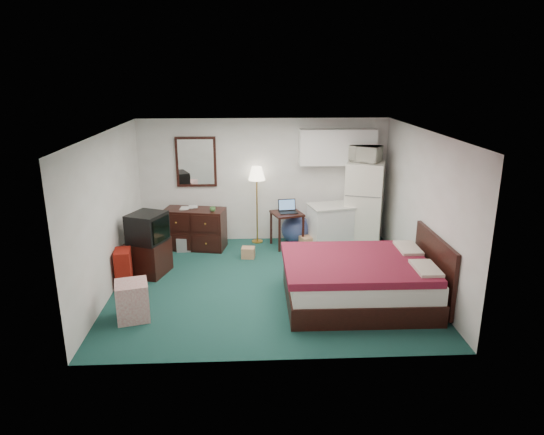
{
  "coord_description": "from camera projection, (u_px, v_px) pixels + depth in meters",
  "views": [
    {
      "loc": [
        -0.3,
        -7.4,
        3.38
      ],
      "look_at": [
        0.06,
        0.06,
        1.12
      ],
      "focal_mm": 32.0,
      "sensor_mm": 36.0,
      "label": 1
    }
  ],
  "objects": [
    {
      "name": "suitcase",
      "position": [
        124.0,
        269.0,
        7.84
      ],
      "size": [
        0.3,
        0.42,
        0.63
      ],
      "primitive_type": null,
      "rotation": [
        0.0,
        0.0,
        0.15
      ],
      "color": "maroon",
      "rests_on": "floor"
    },
    {
      "name": "walls",
      "position": [
        268.0,
        211.0,
        7.7
      ],
      "size": [
        5.01,
        4.51,
        2.5
      ],
      "color": "silver",
      "rests_on": "floor"
    },
    {
      "name": "book_b",
      "position": [
        188.0,
        202.0,
        9.53
      ],
      "size": [
        0.17,
        0.04,
        0.23
      ],
      "primitive_type": "imported",
      "rotation": [
        0.0,
        0.0,
        0.11
      ],
      "color": "#B07851",
      "rests_on": "dresser"
    },
    {
      "name": "exercise_ball",
      "position": [
        296.0,
        229.0,
        9.88
      ],
      "size": [
        0.75,
        0.75,
        0.59
      ],
      "primitive_type": "sphere",
      "rotation": [
        0.0,
        0.0,
        -0.32
      ],
      "color": "#3B4A84",
      "rests_on": "floor"
    },
    {
      "name": "desk",
      "position": [
        287.0,
        229.0,
        9.68
      ],
      "size": [
        0.69,
        0.69,
        0.7
      ],
      "primitive_type": null,
      "rotation": [
        0.0,
        0.0,
        0.29
      ],
      "color": "black",
      "rests_on": "floor"
    },
    {
      "name": "microwave",
      "position": [
        366.0,
        152.0,
        9.31
      ],
      "size": [
        0.64,
        0.58,
        0.38
      ],
      "primitive_type": "imported",
      "rotation": [
        0.0,
        0.0,
        -0.61
      ],
      "color": "white",
      "rests_on": "fridge"
    },
    {
      "name": "fridge",
      "position": [
        364.0,
        205.0,
        9.58
      ],
      "size": [
        0.88,
        0.88,
        1.7
      ],
      "primitive_type": null,
      "rotation": [
        0.0,
        0.0,
        -0.32
      ],
      "color": "white",
      "rests_on": "floor"
    },
    {
      "name": "cardboard_box_b",
      "position": [
        306.0,
        243.0,
        9.57
      ],
      "size": [
        0.29,
        0.31,
        0.25
      ],
      "primitive_type": null,
      "rotation": [
        0.0,
        0.0,
        0.34
      ],
      "color": "#B07851",
      "rests_on": "floor"
    },
    {
      "name": "laptop",
      "position": [
        288.0,
        207.0,
        9.52
      ],
      "size": [
        0.39,
        0.33,
        0.24
      ],
      "primitive_type": null,
      "rotation": [
        0.0,
        0.0,
        0.14
      ],
      "color": "black",
      "rests_on": "desk"
    },
    {
      "name": "kitchen_counter",
      "position": [
        330.0,
        227.0,
        9.58
      ],
      "size": [
        0.88,
        0.74,
        0.84
      ],
      "primitive_type": null,
      "rotation": [
        0.0,
        0.0,
        0.22
      ],
      "color": "white",
      "rests_on": "floor"
    },
    {
      "name": "bed",
      "position": [
        358.0,
        282.0,
        7.29
      ],
      "size": [
        2.16,
        1.69,
        0.69
      ],
      "primitive_type": null,
      "rotation": [
        0.0,
        0.0,
        -0.01
      ],
      "color": "maroon",
      "rests_on": "floor"
    },
    {
      "name": "mirror",
      "position": [
        196.0,
        162.0,
        9.65
      ],
      "size": [
        0.8,
        0.06,
        1.0
      ],
      "primitive_type": null,
      "color": "white",
      "rests_on": "walls"
    },
    {
      "name": "ceiling",
      "position": [
        268.0,
        132.0,
        7.34
      ],
      "size": [
        5.0,
        4.5,
        0.01
      ],
      "primitive_type": "cube",
      "color": "silver",
      "rests_on": "walls"
    },
    {
      "name": "crt_tv",
      "position": [
        147.0,
        228.0,
        8.16
      ],
      "size": [
        0.73,
        0.75,
        0.5
      ],
      "primitive_type": null,
      "rotation": [
        0.0,
        0.0,
        -0.4
      ],
      "color": "black",
      "rests_on": "tv_stand"
    },
    {
      "name": "book_a",
      "position": [
        180.0,
        203.0,
        9.45
      ],
      "size": [
        0.17,
        0.03,
        0.24
      ],
      "primitive_type": "imported",
      "rotation": [
        0.0,
        0.0,
        -0.05
      ],
      "color": "#B07851",
      "rests_on": "dresser"
    },
    {
      "name": "headboard",
      "position": [
        434.0,
        268.0,
        7.28
      ],
      "size": [
        0.06,
        1.56,
        1.0
      ],
      "primitive_type": null,
      "color": "black",
      "rests_on": "walls"
    },
    {
      "name": "dresser",
      "position": [
        195.0,
        229.0,
        9.56
      ],
      "size": [
        1.25,
        0.74,
        0.8
      ],
      "primitive_type": null,
      "rotation": [
        0.0,
        0.0,
        -0.19
      ],
      "color": "black",
      "rests_on": "floor"
    },
    {
      "name": "mug",
      "position": [
        213.0,
        209.0,
        9.28
      ],
      "size": [
        0.11,
        0.09,
        0.11
      ],
      "primitive_type": "imported",
      "rotation": [
        0.0,
        0.0,
        0.02
      ],
      "color": "#477E3F",
      "rests_on": "dresser"
    },
    {
      "name": "retail_box",
      "position": [
        132.0,
        301.0,
        6.83
      ],
      "size": [
        0.54,
        0.54,
        0.55
      ],
      "primitive_type": null,
      "rotation": [
        0.0,
        0.0,
        0.26
      ],
      "color": "white",
      "rests_on": "floor"
    },
    {
      "name": "file_bin",
      "position": [
        187.0,
        243.0,
        9.52
      ],
      "size": [
        0.4,
        0.3,
        0.27
      ],
      "primitive_type": null,
      "rotation": [
        0.0,
        0.0,
        0.02
      ],
      "color": "gray",
      "rests_on": "floor"
    },
    {
      "name": "upper_cabinets",
      "position": [
        337.0,
        147.0,
        9.55
      ],
      "size": [
        1.5,
        0.35,
        0.7
      ],
      "primitive_type": null,
      "color": "white",
      "rests_on": "walls"
    },
    {
      "name": "floor",
      "position": [
        269.0,
        283.0,
        8.06
      ],
      "size": [
        5.0,
        4.5,
        0.01
      ],
      "primitive_type": "cube",
      "color": "#163C3C",
      "rests_on": "ground"
    },
    {
      "name": "floor_lamp",
      "position": [
        257.0,
        205.0,
        9.79
      ],
      "size": [
        0.43,
        0.43,
        1.57
      ],
      "primitive_type": null,
      "rotation": [
        0.0,
        0.0,
        -0.33
      ],
      "color": "gold",
      "rests_on": "floor"
    },
    {
      "name": "cardboard_box_a",
      "position": [
        248.0,
        253.0,
        9.13
      ],
      "size": [
        0.27,
        0.24,
        0.21
      ],
      "primitive_type": null,
      "rotation": [
        0.0,
        0.0,
        -0.14
      ],
      "color": "#B07851",
      "rests_on": "floor"
    },
    {
      "name": "tv_stand",
      "position": [
        148.0,
        257.0,
        8.37
      ],
      "size": [
        0.77,
        0.8,
        0.6
      ],
      "primitive_type": null,
      "rotation": [
        0.0,
        0.0,
        -0.3
      ],
      "color": "black",
      "rests_on": "floor"
    }
  ]
}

